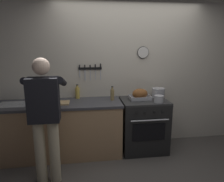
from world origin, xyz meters
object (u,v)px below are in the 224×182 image
object	(u,v)px
person_cook	(45,114)
cutting_board	(58,103)
saucepan	(159,99)
bottle_cooking_oil	(77,93)
bottle_dish_soap	(42,96)
bottle_vinegar	(112,94)
stove	(143,125)
roasting_pan	(140,95)
stock_pot	(158,93)

from	to	relation	value
person_cook	cutting_board	size ratio (longest dim) A/B	4.61
saucepan	cutting_board	xyz separation A→B (m)	(-1.60, 0.15, -0.05)
bottle_cooking_oil	bottle_dish_soap	size ratio (longest dim) A/B	1.11
bottle_dish_soap	saucepan	bearing A→B (deg)	-9.89
saucepan	bottle_dish_soap	distance (m)	1.88
person_cook	saucepan	world-z (taller)	person_cook
person_cook	bottle_vinegar	bearing A→B (deg)	-56.32
saucepan	bottle_vinegar	distance (m)	0.76
person_cook	bottle_cooking_oil	distance (m)	0.99
stove	cutting_board	bearing A→B (deg)	-178.21
person_cook	bottle_cooking_oil	size ratio (longest dim) A/B	6.87
cutting_board	bottle_cooking_oil	world-z (taller)	bottle_cooking_oil
person_cook	roasting_pan	xyz separation A→B (m)	(1.43, 0.68, 0.03)
cutting_board	bottle_dish_soap	size ratio (longest dim) A/B	1.66
bottle_vinegar	saucepan	bearing A→B (deg)	-18.61
cutting_board	bottle_vinegar	size ratio (longest dim) A/B	1.54
saucepan	bottle_cooking_oil	world-z (taller)	bottle_cooking_oil
bottle_vinegar	cutting_board	bearing A→B (deg)	-173.92
person_cook	bottle_cooking_oil	xyz separation A→B (m)	(0.39, 0.91, 0.05)
saucepan	bottle_dish_soap	xyz separation A→B (m)	(-1.86, 0.32, 0.03)
person_cook	bottle_vinegar	xyz separation A→B (m)	(0.97, 0.72, 0.05)
stock_pot	bottle_dish_soap	world-z (taller)	bottle_dish_soap
cutting_board	saucepan	bearing A→B (deg)	-5.30
person_cook	bottle_dish_soap	size ratio (longest dim) A/B	7.63
stove	person_cook	world-z (taller)	person_cook
stove	saucepan	distance (m)	0.57
person_cook	bottle_dish_soap	distance (m)	0.82
saucepan	bottle_dish_soap	size ratio (longest dim) A/B	0.68
cutting_board	bottle_vinegar	xyz separation A→B (m)	(0.88, 0.09, 0.09)
stove	stock_pot	xyz separation A→B (m)	(0.29, 0.13, 0.53)
roasting_pan	person_cook	bearing A→B (deg)	-154.44
stove	person_cook	bearing A→B (deg)	-156.08
person_cook	bottle_vinegar	world-z (taller)	person_cook
cutting_board	bottle_cooking_oil	bearing A→B (deg)	43.57
stock_pot	stove	bearing A→B (deg)	-156.42
stock_pot	bottle_vinegar	distance (m)	0.82
stock_pot	saucepan	xyz separation A→B (m)	(-0.10, -0.32, -0.02)
stock_pot	saucepan	bearing A→B (deg)	-107.98
saucepan	bottle_cooking_oil	xyz separation A→B (m)	(-1.29, 0.44, 0.04)
roasting_pan	saucepan	size ratio (longest dim) A/B	2.38
bottle_dish_soap	bottle_cooking_oil	bearing A→B (deg)	11.52
stove	bottle_cooking_oil	world-z (taller)	bottle_cooking_oil
stock_pot	cutting_board	xyz separation A→B (m)	(-1.70, -0.17, -0.07)
stove	person_cook	size ratio (longest dim) A/B	0.54
stock_pot	saucepan	distance (m)	0.33
stock_pot	bottle_dish_soap	size ratio (longest dim) A/B	1.01
bottle_cooking_oil	stock_pot	bearing A→B (deg)	-4.92
bottle_cooking_oil	bottle_vinegar	distance (m)	0.61
person_cook	cutting_board	distance (m)	0.63
bottle_dish_soap	bottle_vinegar	size ratio (longest dim) A/B	0.93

